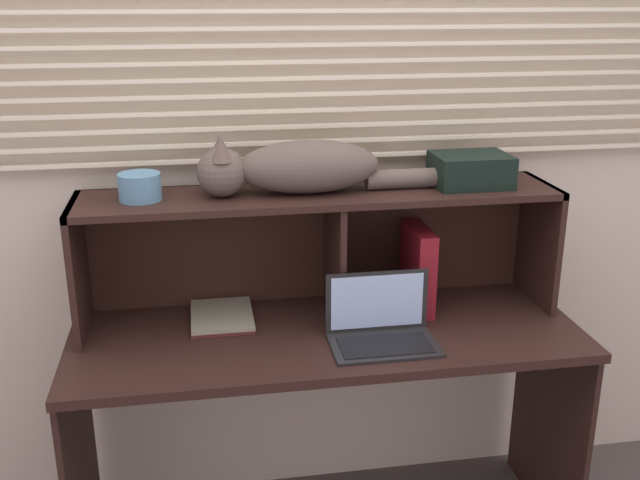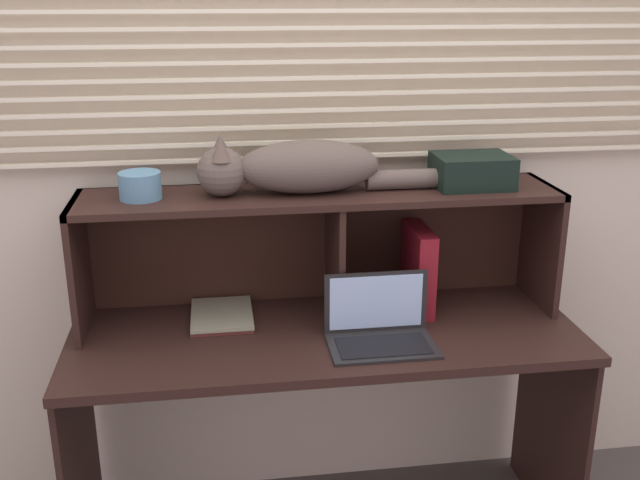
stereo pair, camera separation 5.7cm
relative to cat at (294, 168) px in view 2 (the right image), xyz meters
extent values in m
cube|color=beige|center=(0.08, 0.21, -0.02)|extent=(4.40, 0.04, 2.50)
cube|color=beige|center=(0.08, 0.16, 0.00)|extent=(3.18, 0.02, 0.01)
cube|color=beige|center=(0.08, 0.16, 0.05)|extent=(3.18, 0.02, 0.01)
cube|color=beige|center=(0.08, 0.16, 0.10)|extent=(3.18, 0.02, 0.01)
cube|color=beige|center=(0.08, 0.16, 0.15)|extent=(3.18, 0.02, 0.01)
cube|color=beige|center=(0.08, 0.16, 0.20)|extent=(3.18, 0.02, 0.01)
cube|color=beige|center=(0.08, 0.16, 0.26)|extent=(3.18, 0.02, 0.01)
cube|color=beige|center=(0.08, 0.16, 0.31)|extent=(3.18, 0.02, 0.01)
cube|color=beige|center=(0.08, 0.16, 0.36)|extent=(3.18, 0.02, 0.01)
cube|color=beige|center=(0.08, 0.16, 0.41)|extent=(3.18, 0.02, 0.01)
cube|color=beige|center=(0.08, 0.16, 0.46)|extent=(3.18, 0.02, 0.01)
cube|color=black|center=(0.08, -0.13, -0.52)|extent=(1.61, 0.60, 0.03)
cube|color=black|center=(-0.72, -0.13, -0.90)|extent=(0.02, 0.54, 0.74)
cube|color=black|center=(0.88, -0.13, -0.90)|extent=(0.02, 0.54, 0.74)
cube|color=black|center=(0.08, 0.00, -0.09)|extent=(1.53, 0.31, 0.02)
cube|color=black|center=(-0.68, 0.00, -0.29)|extent=(0.02, 0.31, 0.42)
cube|color=black|center=(0.84, 0.00, -0.29)|extent=(0.02, 0.31, 0.42)
cube|color=black|center=(0.13, 0.00, -0.30)|extent=(0.02, 0.29, 0.40)
cube|color=#321C14|center=(0.08, 0.15, -0.29)|extent=(1.53, 0.01, 0.42)
ellipsoid|color=brown|center=(0.04, 0.00, 0.00)|extent=(0.45, 0.18, 0.17)
sphere|color=brown|center=(-0.22, 0.00, -0.01)|extent=(0.15, 0.15, 0.15)
cone|color=brown|center=(-0.22, -0.04, 0.07)|extent=(0.07, 0.07, 0.07)
cone|color=#544945|center=(-0.22, 0.04, 0.07)|extent=(0.07, 0.07, 0.07)
cylinder|color=brown|center=(0.35, 0.00, -0.05)|extent=(0.25, 0.06, 0.06)
cube|color=black|center=(0.23, -0.27, -0.50)|extent=(0.32, 0.21, 0.01)
cube|color=black|center=(0.23, -0.17, -0.39)|extent=(0.32, 0.01, 0.20)
cube|color=#ADD1F9|center=(0.23, -0.17, -0.39)|extent=(0.29, 0.00, 0.17)
cube|color=black|center=(0.23, -0.28, -0.49)|extent=(0.28, 0.14, 0.00)
cube|color=maroon|center=(0.41, 0.00, -0.36)|extent=(0.06, 0.23, 0.28)
cube|color=brown|center=(-0.25, 0.01, -0.49)|extent=(0.20, 0.25, 0.01)
cube|color=gray|center=(-0.24, 0.00, -0.48)|extent=(0.20, 0.25, 0.01)
cylinder|color=#5587A4|center=(-0.47, 0.00, -0.04)|extent=(0.13, 0.13, 0.08)
cube|color=black|center=(0.58, 0.00, -0.03)|extent=(0.24, 0.19, 0.10)
camera|label=1|loc=(-0.30, -2.23, 0.53)|focal=41.62mm
camera|label=2|loc=(-0.24, -2.24, 0.53)|focal=41.62mm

